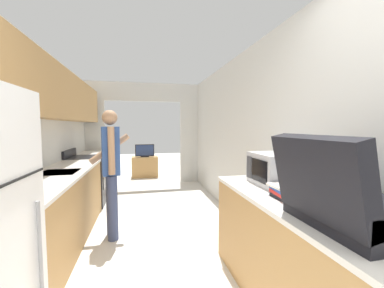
{
  "coord_description": "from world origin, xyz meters",
  "views": [
    {
      "loc": [
        -0.08,
        -0.56,
        1.44
      ],
      "look_at": [
        0.82,
        3.58,
        1.12
      ],
      "focal_mm": 22.0,
      "sensor_mm": 36.0,
      "label": 1
    }
  ],
  "objects_px": {
    "microwave": "(274,169)",
    "range_oven": "(87,180)",
    "television": "(145,151)",
    "person": "(111,170)",
    "tv_cabinet": "(145,167)",
    "book_stack": "(290,193)",
    "suitcase": "(339,199)"
  },
  "relations": [
    {
      "from": "microwave",
      "to": "range_oven",
      "type": "bearing_deg",
      "value": 130.58
    },
    {
      "from": "microwave",
      "to": "television",
      "type": "xyz_separation_m",
      "value": [
        -1.14,
        4.73,
        -0.28
      ]
    },
    {
      "from": "person",
      "to": "tv_cabinet",
      "type": "bearing_deg",
      "value": -18.33
    },
    {
      "from": "book_stack",
      "to": "microwave",
      "type": "bearing_deg",
      "value": 73.53
    },
    {
      "from": "person",
      "to": "television",
      "type": "distance_m",
      "value": 3.65
    },
    {
      "from": "television",
      "to": "range_oven",
      "type": "bearing_deg",
      "value": -116.72
    },
    {
      "from": "range_oven",
      "to": "person",
      "type": "distance_m",
      "value": 1.65
    },
    {
      "from": "microwave",
      "to": "suitcase",
      "type": "bearing_deg",
      "value": -100.85
    },
    {
      "from": "microwave",
      "to": "tv_cabinet",
      "type": "distance_m",
      "value": 4.96
    },
    {
      "from": "microwave",
      "to": "television",
      "type": "bearing_deg",
      "value": 103.54
    },
    {
      "from": "person",
      "to": "tv_cabinet",
      "type": "height_order",
      "value": "person"
    },
    {
      "from": "person",
      "to": "television",
      "type": "relative_size",
      "value": 3.12
    },
    {
      "from": "person",
      "to": "book_stack",
      "type": "distance_m",
      "value": 2.15
    },
    {
      "from": "suitcase",
      "to": "tv_cabinet",
      "type": "height_order",
      "value": "suitcase"
    },
    {
      "from": "book_stack",
      "to": "suitcase",
      "type": "bearing_deg",
      "value": -95.91
    },
    {
      "from": "range_oven",
      "to": "television",
      "type": "height_order",
      "value": "range_oven"
    },
    {
      "from": "suitcase",
      "to": "tv_cabinet",
      "type": "relative_size",
      "value": 0.88
    },
    {
      "from": "person",
      "to": "tv_cabinet",
      "type": "relative_size",
      "value": 2.28
    },
    {
      "from": "suitcase",
      "to": "microwave",
      "type": "distance_m",
      "value": 0.96
    },
    {
      "from": "person",
      "to": "suitcase",
      "type": "height_order",
      "value": "person"
    },
    {
      "from": "book_stack",
      "to": "television",
      "type": "relative_size",
      "value": 0.63
    },
    {
      "from": "person",
      "to": "book_stack",
      "type": "relative_size",
      "value": 4.94
    },
    {
      "from": "book_stack",
      "to": "television",
      "type": "distance_m",
      "value": 5.26
    },
    {
      "from": "range_oven",
      "to": "book_stack",
      "type": "height_order",
      "value": "range_oven"
    },
    {
      "from": "suitcase",
      "to": "person",
      "type": "bearing_deg",
      "value": 124.89
    },
    {
      "from": "person",
      "to": "television",
      "type": "height_order",
      "value": "person"
    },
    {
      "from": "person",
      "to": "book_stack",
      "type": "height_order",
      "value": "person"
    },
    {
      "from": "person",
      "to": "suitcase",
      "type": "xyz_separation_m",
      "value": [
        1.44,
        -2.06,
        0.16
      ]
    },
    {
      "from": "suitcase",
      "to": "television",
      "type": "relative_size",
      "value": 1.21
    },
    {
      "from": "range_oven",
      "to": "person",
      "type": "relative_size",
      "value": 0.62
    },
    {
      "from": "microwave",
      "to": "book_stack",
      "type": "relative_size",
      "value": 1.39
    },
    {
      "from": "microwave",
      "to": "television",
      "type": "distance_m",
      "value": 4.87
    }
  ]
}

